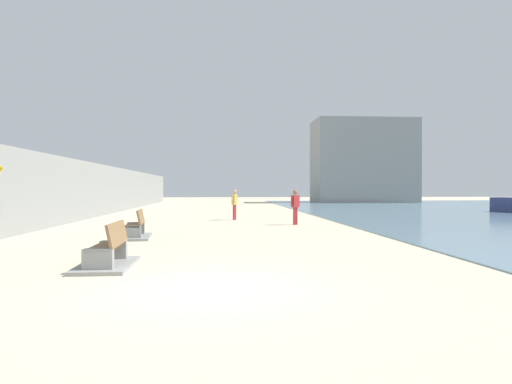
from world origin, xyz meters
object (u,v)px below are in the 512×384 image
Objects in this scene: bench_near at (108,256)px; person_standing at (234,202)px; bench_far at (135,231)px; person_walking at (295,205)px.

bench_near is 14.76m from person_standing.
person_standing is (3.18, 14.39, 0.72)m from bench_near.
bench_far is (-0.51, 5.78, 0.00)m from bench_near.
bench_far is 1.33× the size of person_standing.
person_standing is (-2.75, 3.46, 0.00)m from person_walking.
bench_near and bench_far have the same top height.
bench_near is 1.29× the size of person_standing.
bench_far is at bearing -113.16° from person_standing.
person_walking reaches higher than bench_far.
bench_near is at bearing -102.45° from person_standing.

